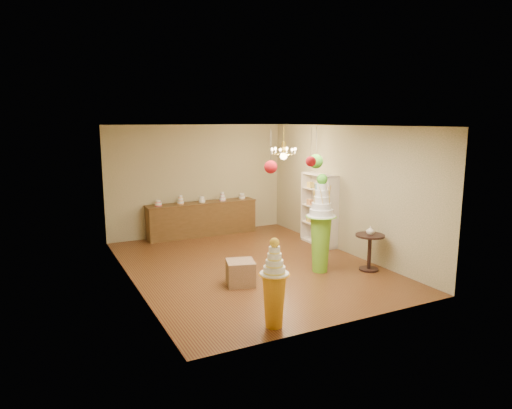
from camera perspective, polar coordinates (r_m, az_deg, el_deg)
name	(u,v)px	position (r m, az deg, el deg)	size (l,w,h in m)	color
floor	(250,265)	(10.01, -0.77, -7.62)	(6.50, 6.50, 0.00)	#552F17
ceiling	(249,126)	(9.52, -0.82, 9.81)	(6.50, 6.50, 0.00)	silver
wall_back	(198,180)	(12.63, -7.27, 3.06)	(5.00, 0.04, 3.00)	tan
wall_front	(345,230)	(6.94, 11.06, -3.14)	(5.00, 0.04, 3.00)	tan
wall_left	(130,208)	(8.87, -15.48, -0.37)	(0.04, 6.50, 3.00)	tan
wall_right	(345,190)	(10.97, 11.04, 1.84)	(0.04, 6.50, 3.00)	tan
pedestal_green	(321,232)	(9.50, 8.10, -3.38)	(0.71, 0.71, 2.05)	#6CB527
pedestal_orange	(274,292)	(7.02, 2.28, -10.87)	(0.54, 0.54, 1.40)	orange
burlap_riser	(241,273)	(8.83, -1.95, -8.53)	(0.52, 0.52, 0.47)	#8A684B
sideboard	(202,218)	(12.54, -6.74, -1.72)	(3.04, 0.54, 1.16)	#53371A
shelving_unit	(319,209)	(11.61, 7.89, -0.59)	(0.33, 1.20, 1.80)	beige
round_table	(370,247)	(9.85, 14.01, -5.21)	(0.63, 0.63, 0.77)	black
vase	(370,230)	(9.77, 14.11, -3.16)	(0.17, 0.17, 0.18)	beige
pom_red_left	(271,167)	(7.96, 1.85, 4.72)	(0.23, 0.23, 0.80)	#40382E
pom_green_mid	(316,161)	(8.30, 7.49, 5.37)	(0.26, 0.26, 0.75)	#40382E
pom_red_right	(311,161)	(7.38, 6.86, 5.38)	(0.17, 0.17, 0.62)	#40382E
chandelier	(284,154)	(11.24, 3.47, 6.33)	(0.82, 0.82, 0.85)	#F2D255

